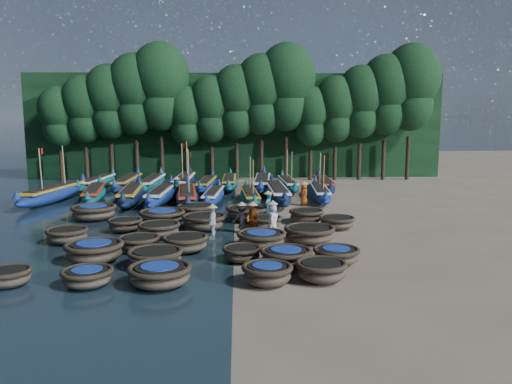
{
  "coord_description": "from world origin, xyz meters",
  "views": [
    {
      "loc": [
        0.18,
        -26.32,
        5.85
      ],
      "look_at": [
        1.3,
        3.93,
        1.3
      ],
      "focal_mm": 35.0,
      "sensor_mm": 36.0,
      "label": 1
    }
  ],
  "objects_px": {
    "long_boat_16": "(288,184)",
    "coracle_21": "(162,217)",
    "coracle_5": "(94,251)",
    "long_boat_13": "(207,184)",
    "coracle_14": "(309,234)",
    "coracle_17": "(204,221)",
    "long_boat_0": "(54,193)",
    "coracle_4": "(321,270)",
    "coracle_12": "(185,243)",
    "coracle_22": "(195,211)",
    "coracle_2": "(160,274)",
    "coracle_3": "(267,273)",
    "coracle_0": "(9,276)",
    "long_boat_10": "(128,183)",
    "coracle_15": "(125,224)",
    "long_boat_17": "(324,184)",
    "coracle_23": "(248,213)",
    "long_boat_5": "(213,196)",
    "coracle_13": "(261,239)",
    "fisherman_2": "(253,218)",
    "long_boat_11": "(152,183)",
    "long_boat_14": "(229,182)",
    "long_boat_15": "(262,183)",
    "coracle_16": "(159,229)",
    "coracle_10": "(67,235)",
    "coracle_11": "(139,243)",
    "coracle_19": "(337,222)",
    "coracle_20": "(94,212)",
    "long_boat_6": "(250,197)",
    "fisherman_0": "(273,219)",
    "long_boat_2": "(132,194)",
    "coracle_18": "(265,222)",
    "coracle_24": "(306,215)",
    "coracle_6": "(155,257)",
    "long_boat_8": "(320,193)",
    "long_boat_12": "(184,182)",
    "fisherman_1": "(268,206)",
    "coracle_7": "(242,253)",
    "fisherman_5": "(177,188)",
    "coracle_8": "(286,257)",
    "coracle_1": "(87,276)",
    "fisherman_6": "(304,193)",
    "long_boat_1": "(94,194)"
  },
  "relations": [
    {
      "from": "coracle_3",
      "to": "long_boat_2",
      "type": "relative_size",
      "value": 0.25
    },
    {
      "from": "coracle_2",
      "to": "coracle_3",
      "type": "distance_m",
      "value": 3.74
    },
    {
      "from": "coracle_1",
      "to": "coracle_15",
      "type": "relative_size",
      "value": 1.05
    },
    {
      "from": "coracle_21",
      "to": "coracle_23",
      "type": "relative_size",
      "value": 1.0
    },
    {
      "from": "long_boat_14",
      "to": "long_boat_15",
      "type": "relative_size",
      "value": 0.87
    },
    {
      "from": "coracle_3",
      "to": "coracle_0",
      "type": "bearing_deg",
      "value": 178.74
    },
    {
      "from": "long_boat_8",
      "to": "long_boat_17",
      "type": "bearing_deg",
      "value": 80.19
    },
    {
      "from": "long_boat_0",
      "to": "long_boat_5",
      "type": "distance_m",
      "value": 11.1
    },
    {
      "from": "coracle_11",
      "to": "coracle_4",
      "type": "bearing_deg",
      "value": -30.89
    },
    {
      "from": "coracle_7",
      "to": "long_boat_15",
      "type": "height_order",
      "value": "long_boat_15"
    },
    {
      "from": "long_boat_16",
      "to": "long_boat_12",
      "type": "bearing_deg",
      "value": 172.44
    },
    {
      "from": "coracle_2",
      "to": "coracle_6",
      "type": "distance_m",
      "value": 2.33
    },
    {
      "from": "coracle_17",
      "to": "long_boat_17",
      "type": "relative_size",
      "value": 0.34
    },
    {
      "from": "long_boat_0",
      "to": "coracle_4",
      "type": "bearing_deg",
      "value": -38.42
    },
    {
      "from": "coracle_12",
      "to": "coracle_22",
      "type": "distance_m",
      "value": 7.33
    },
    {
      "from": "coracle_18",
      "to": "coracle_24",
      "type": "xyz_separation_m",
      "value": [
        2.37,
        1.34,
        0.06
      ]
    },
    {
      "from": "coracle_4",
      "to": "coracle_10",
      "type": "xyz_separation_m",
      "value": [
        -10.99,
        5.96,
        -0.02
      ]
    },
    {
      "from": "long_boat_8",
      "to": "long_boat_12",
      "type": "relative_size",
      "value": 0.86
    },
    {
      "from": "coracle_21",
      "to": "coracle_0",
      "type": "bearing_deg",
      "value": -111.54
    },
    {
      "from": "coracle_2",
      "to": "long_boat_11",
      "type": "relative_size",
      "value": 0.31
    },
    {
      "from": "coracle_17",
      "to": "long_boat_8",
      "type": "relative_size",
      "value": 0.35
    },
    {
      "from": "coracle_13",
      "to": "long_boat_1",
      "type": "distance_m",
      "value": 17.13
    },
    {
      "from": "coracle_15",
      "to": "long_boat_10",
      "type": "height_order",
      "value": "long_boat_10"
    },
    {
      "from": "long_boat_8",
      "to": "fisherman_0",
      "type": "distance_m",
      "value": 11.68
    },
    {
      "from": "coracle_0",
      "to": "long_boat_10",
      "type": "distance_m",
      "value": 23.3
    },
    {
      "from": "long_boat_16",
      "to": "coracle_21",
      "type": "bearing_deg",
      "value": -124.99
    },
    {
      "from": "coracle_12",
      "to": "long_boat_16",
      "type": "xyz_separation_m",
      "value": [
        6.34,
        18.33,
        0.09
      ]
    },
    {
      "from": "coracle_1",
      "to": "long_boat_0",
      "type": "bearing_deg",
      "value": 112.88
    },
    {
      "from": "coracle_11",
      "to": "coracle_12",
      "type": "distance_m",
      "value": 2.07
    },
    {
      "from": "coracle_21",
      "to": "long_boat_13",
      "type": "xyz_separation_m",
      "value": [
        1.64,
        12.98,
        0.02
      ]
    },
    {
      "from": "fisherman_1",
      "to": "long_boat_0",
      "type": "bearing_deg",
      "value": -90.49
    },
    {
      "from": "coracle_5",
      "to": "fisherman_6",
      "type": "distance_m",
      "value": 16.41
    },
    {
      "from": "long_boat_16",
      "to": "long_boat_14",
      "type": "bearing_deg",
      "value": 163.66
    },
    {
      "from": "coracle_16",
      "to": "coracle_10",
      "type": "bearing_deg",
      "value": -167.36
    },
    {
      "from": "coracle_6",
      "to": "coracle_7",
      "type": "height_order",
      "value": "coracle_6"
    },
    {
      "from": "coracle_14",
      "to": "coracle_18",
      "type": "xyz_separation_m",
      "value": [
        -1.92,
        3.08,
        -0.07
      ]
    },
    {
      "from": "coracle_19",
      "to": "coracle_20",
      "type": "xyz_separation_m",
      "value": [
        -13.5,
        2.81,
        0.11
      ]
    },
    {
      "from": "coracle_5",
      "to": "fisherman_0",
      "type": "height_order",
      "value": "fisherman_0"
    },
    {
      "from": "long_boat_6",
      "to": "fisherman_0",
      "type": "bearing_deg",
      "value": -88.08
    },
    {
      "from": "coracle_5",
      "to": "long_boat_13",
      "type": "xyz_separation_m",
      "value": [
        3.35,
        19.94,
        0.02
      ]
    },
    {
      "from": "coracle_20",
      "to": "long_boat_10",
      "type": "relative_size",
      "value": 0.32
    },
    {
      "from": "coracle_3",
      "to": "long_boat_13",
      "type": "height_order",
      "value": "long_boat_13"
    },
    {
      "from": "coracle_4",
      "to": "coracle_5",
      "type": "distance_m",
      "value": 9.23
    },
    {
      "from": "coracle_0",
      "to": "coracle_10",
      "type": "height_order",
      "value": "coracle_10"
    },
    {
      "from": "coracle_13",
      "to": "fisherman_2",
      "type": "relative_size",
      "value": 1.49
    },
    {
      "from": "coracle_17",
      "to": "fisherman_5",
      "type": "bearing_deg",
      "value": 104.56
    },
    {
      "from": "coracle_14",
      "to": "coracle_17",
      "type": "bearing_deg",
      "value": 150.41
    },
    {
      "from": "long_boat_16",
      "to": "coracle_8",
      "type": "bearing_deg",
      "value": -98.39
    },
    {
      "from": "coracle_3",
      "to": "coracle_15",
      "type": "xyz_separation_m",
      "value": [
        -6.83,
        8.51,
        -0.04
      ]
    },
    {
      "from": "coracle_21",
      "to": "fisherman_1",
      "type": "height_order",
      "value": "fisherman_1"
    }
  ]
}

